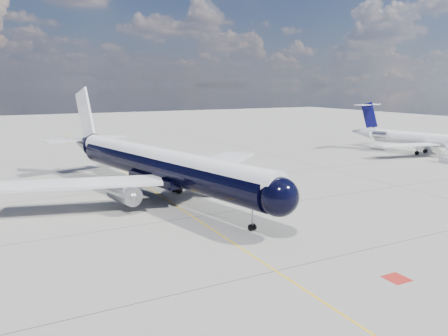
{
  "coord_description": "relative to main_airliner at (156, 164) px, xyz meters",
  "views": [
    {
      "loc": [
        -17.27,
        -29.76,
        13.37
      ],
      "look_at": [
        5.63,
        13.92,
        4.0
      ],
      "focal_mm": 35.0,
      "sensor_mm": 36.0,
      "label": 1
    }
  ],
  "objects": [
    {
      "name": "ground",
      "position": [
        0.54,
        10.29,
        -4.08
      ],
      "size": [
        320.0,
        320.0,
        0.0
      ],
      "primitive_type": "plane",
      "color": "gray",
      "rests_on": "ground"
    },
    {
      "name": "taxiway_centerline",
      "position": [
        0.54,
        5.29,
        -4.08
      ],
      "size": [
        0.16,
        160.0,
        0.01
      ],
      "primitive_type": "cube",
      "color": "#E8B30C",
      "rests_on": "ground"
    },
    {
      "name": "red_marking",
      "position": [
        7.34,
        -29.71,
        -4.08
      ],
      "size": [
        1.6,
        1.6,
        0.01
      ],
      "primitive_type": "cube",
      "color": "maroon",
      "rests_on": "ground"
    },
    {
      "name": "main_airliner",
      "position": [
        0.0,
        0.0,
        0.0
      ],
      "size": [
        36.47,
        45.04,
        13.15
      ],
      "rotation": [
        0.0,
        0.0,
        0.23
      ],
      "color": "black",
      "rests_on": "ground"
    },
    {
      "name": "regional_jet",
      "position": [
        57.08,
        8.84,
        -0.95
      ],
      "size": [
        24.65,
        28.87,
        9.93
      ],
      "rotation": [
        0.0,
        0.0,
        0.27
      ],
      "color": "silver",
      "rests_on": "ground"
    }
  ]
}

